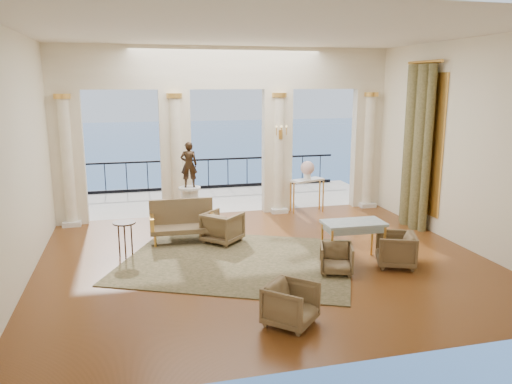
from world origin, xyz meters
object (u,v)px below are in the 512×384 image
object	(u,v)px
settee	(182,221)
console_table	(307,185)
armchair_d	(223,226)
pedestal	(190,209)
statue	(189,165)
game_table	(353,226)
armchair_c	(396,248)
armchair_a	(291,302)
side_table	(124,227)
armchair_b	(336,257)

from	to	relation	value
settee	console_table	distance (m)	4.16
armchair_d	pedestal	world-z (taller)	pedestal
statue	game_table	bearing A→B (deg)	139.51
armchair_c	game_table	distance (m)	0.92
settee	console_table	bearing A→B (deg)	28.32
armchair_a	side_table	bearing A→B (deg)	76.97
armchair_c	armchair_d	bearing A→B (deg)	-104.73
settee	side_table	distance (m)	1.50
game_table	side_table	world-z (taller)	game_table
game_table	console_table	xyz separation A→B (m)	(0.48, 4.07, 0.02)
armchair_c	settee	xyz separation A→B (m)	(-3.93, 2.63, 0.10)
armchair_b	settee	size ratio (longest dim) A/B	0.43
pedestal	statue	distance (m)	1.11
armchair_d	game_table	distance (m)	3.02
armchair_a	pedestal	size ratio (longest dim) A/B	0.66
armchair_a	armchair_c	xyz separation A→B (m)	(2.78, 1.84, 0.02)
armchair_d	game_table	bearing A→B (deg)	-174.11
armchair_d	console_table	world-z (taller)	console_table
armchair_a	settee	bearing A→B (deg)	58.18
armchair_a	game_table	bearing A→B (deg)	1.63
pedestal	armchair_d	bearing A→B (deg)	-64.93
armchair_b	settee	distance (m)	3.78
armchair_c	game_table	size ratio (longest dim) A/B	0.60
settee	statue	world-z (taller)	statue
armchair_a	armchair_d	xyz separation A→B (m)	(-0.27, 4.16, 0.04)
settee	armchair_d	bearing A→B (deg)	-17.87
armchair_c	statue	distance (m)	5.24
armchair_d	side_table	distance (m)	2.21
armchair_d	statue	size ratio (longest dim) A/B	0.70
armchair_a	armchair_d	world-z (taller)	armchair_d
armchair_c	game_table	world-z (taller)	game_table
armchair_b	console_table	world-z (taller)	console_table
game_table	settee	bearing A→B (deg)	147.24
side_table	game_table	bearing A→B (deg)	-17.39
console_table	armchair_c	bearing A→B (deg)	-108.58
console_table	game_table	bearing A→B (deg)	-118.35
armchair_c	console_table	xyz separation A→B (m)	(-0.23, 4.51, 0.40)
console_table	armchair_b	bearing A→B (deg)	-124.53
pedestal	statue	size ratio (longest dim) A/B	0.96
pedestal	console_table	distance (m)	3.54
armchair_c	armchair_d	world-z (taller)	armchair_d
statue	armchair_a	bearing A→B (deg)	105.54
armchair_b	statue	size ratio (longest dim) A/B	0.56
settee	console_table	world-z (taller)	settee
game_table	side_table	size ratio (longest dim) A/B	1.64
armchair_d	settee	bearing A→B (deg)	25.56
armchair_d	armchair_b	bearing A→B (deg)	171.27
settee	pedestal	xyz separation A→B (m)	(0.30, 0.94, 0.04)
settee	console_table	xyz separation A→B (m)	(3.70, 1.88, 0.29)
armchair_c	settee	size ratio (longest dim) A/B	0.51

